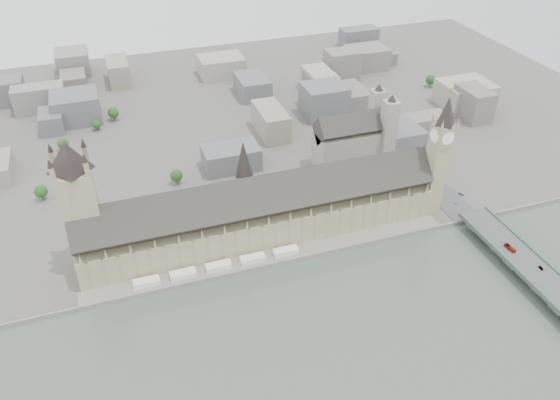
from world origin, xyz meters
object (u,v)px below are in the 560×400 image
object	(u,v)px
red_bus_north	(510,248)
elizabeth_tower	(440,148)
car_silver	(541,268)
car_approach	(461,194)
westminster_bridge	(534,276)
palace_of_westminster	(261,212)
westminster_abbey	(354,140)
victoria_tower	(79,203)

from	to	relation	value
red_bus_north	elizabeth_tower	bearing A→B (deg)	99.96
car_silver	car_approach	world-z (taller)	car_approach
westminster_bridge	car_silver	distance (m)	6.94
elizabeth_tower	westminster_bridge	xyz separation A→B (m)	(24.00, -95.50, -52.96)
car_approach	palace_of_westminster	bearing A→B (deg)	152.62
westminster_bridge	westminster_abbey	bearing A→B (deg)	105.64
westminster_bridge	red_bus_north	size ratio (longest dim) A/B	33.86
red_bus_north	car_approach	world-z (taller)	red_bus_north
elizabeth_tower	westminster_abbey	size ratio (longest dim) A/B	1.58
elizabeth_tower	red_bus_north	world-z (taller)	elizabeth_tower
elizabeth_tower	victoria_tower	world-z (taller)	elizabeth_tower
palace_of_westminster	red_bus_north	world-z (taller)	palace_of_westminster
car_silver	victoria_tower	bearing A→B (deg)	163.95
westminster_abbey	elizabeth_tower	bearing A→B (deg)	-72.71
victoria_tower	elizabeth_tower	bearing A→B (deg)	-3.96
westminster_bridge	car_silver	bearing A→B (deg)	4.16
elizabeth_tower	car_silver	size ratio (longest dim) A/B	27.74
westminster_abbey	car_approach	size ratio (longest dim) A/B	13.53
palace_of_westminster	westminster_bridge	distance (m)	195.05
palace_of_westminster	westminster_bridge	size ratio (longest dim) A/B	0.82
westminster_abbey	red_bus_north	distance (m)	166.01
palace_of_westminster	car_approach	xyz separation A→B (m)	(165.91, -13.25, -11.73)
victoria_tower	red_bus_north	distance (m)	298.05
car_approach	red_bus_north	bearing A→B (deg)	-118.49
palace_of_westminster	elizabeth_tower	world-z (taller)	elizabeth_tower
palace_of_westminster	victoria_tower	xyz separation A→B (m)	(-122.00, 6.30, 32.50)
red_bus_north	car_approach	distance (m)	70.13
palace_of_westminster	car_silver	bearing A→B (deg)	-32.81
palace_of_westminster	red_bus_north	size ratio (longest dim) A/B	27.61
westminster_abbey	car_silver	size ratio (longest dim) A/B	17.55
westminster_bridge	westminster_abbey	world-z (taller)	westminster_abbey
victoria_tower	car_approach	world-z (taller)	victoria_tower
victoria_tower	red_bus_north	bearing A→B (deg)	-17.64
elizabeth_tower	westminster_bridge	world-z (taller)	elizabeth_tower
victoria_tower	car_approach	size ratio (longest dim) A/B	19.90
car_approach	car_silver	bearing A→B (deg)	-112.86
westminster_bridge	westminster_abbey	size ratio (longest dim) A/B	4.78
palace_of_westminster	red_bus_north	distance (m)	179.71
palace_of_westminster	car_approach	distance (m)	166.86
victoria_tower	palace_of_westminster	bearing A→B (deg)	-2.96
elizabeth_tower	westminster_abbey	distance (m)	96.91
car_silver	westminster_abbey	bearing A→B (deg)	112.19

